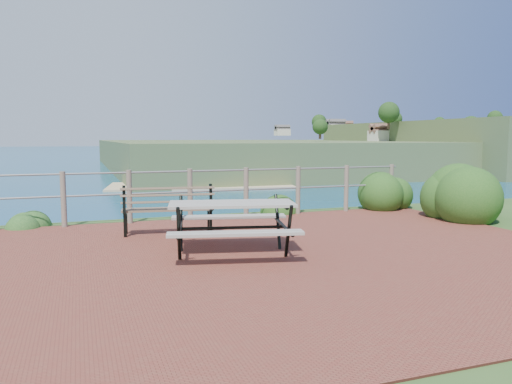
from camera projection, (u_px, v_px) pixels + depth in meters
ground at (244, 260)px, 6.61m from camera, size 10.00×7.00×0.12m
ocean at (83, 141)px, 193.84m from camera, size 1200.00×1200.00×0.00m
safety_railing at (190, 192)px, 9.68m from camera, size 9.40×0.10×1.00m
distant_bay at (441, 143)px, 254.29m from camera, size 290.00×232.36×24.00m
picnic_table at (232, 222)px, 6.84m from camera, size 1.81×1.45×0.72m
park_bench at (168, 202)px, 8.28m from camera, size 1.53×0.58×0.84m
shrub_right_front at (469, 218)px, 10.06m from camera, size 1.31×1.31×1.87m
shrub_right_edge at (384, 209)px, 11.38m from camera, size 1.13×1.13×1.61m
shrub_lip_west at (18, 227)px, 9.06m from camera, size 0.84×0.84×0.60m
shrub_lip_east at (269, 212)px, 10.87m from camera, size 0.83×0.83×0.59m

